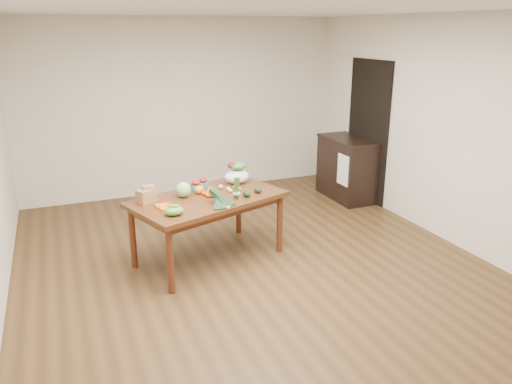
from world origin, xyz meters
name	(u,v)px	position (x,y,z in m)	size (l,w,h in m)	color
floor	(255,267)	(0.00, 0.00, 0.00)	(6.00, 6.00, 0.00)	#4E351A
ceiling	(254,8)	(0.00, 0.00, 2.70)	(5.00, 6.00, 0.02)	white
room_walls	(254,148)	(0.00, 0.00, 1.35)	(5.02, 6.02, 2.70)	beige
dining_table	(209,228)	(-0.40, 0.40, 0.38)	(1.65, 0.92, 0.75)	#4C2511
doorway_dark	(368,131)	(2.48, 1.60, 1.05)	(0.02, 1.00, 2.10)	black
cabinet	(347,168)	(2.22, 1.71, 0.47)	(0.52, 1.02, 0.94)	black
dish_towel	(343,170)	(1.96, 1.40, 0.55)	(0.02, 0.28, 0.45)	white
paper_bag	(146,195)	(-1.05, 0.46, 0.84)	(0.25, 0.21, 0.18)	brown
cabbage	(183,190)	(-0.64, 0.49, 0.83)	(0.17, 0.17, 0.17)	#93B96B
strawberry_basket_a	(196,186)	(-0.45, 0.67, 0.80)	(0.11, 0.11, 0.10)	red
strawberry_basket_b	(204,184)	(-0.34, 0.76, 0.79)	(0.10, 0.10, 0.09)	#AD0B20
orange_a	(199,190)	(-0.46, 0.54, 0.79)	(0.09, 0.09, 0.09)	#FF5E0F
orange_b	(201,189)	(-0.42, 0.58, 0.79)	(0.08, 0.08, 0.08)	orange
orange_c	(211,190)	(-0.32, 0.51, 0.79)	(0.08, 0.08, 0.08)	orange
mandarin_cluster	(210,193)	(-0.37, 0.41, 0.79)	(0.18, 0.18, 0.08)	orange
carrots	(168,206)	(-0.88, 0.24, 0.76)	(0.22, 0.24, 0.03)	orange
snap_pea_bag	(174,211)	(-0.87, -0.02, 0.79)	(0.20, 0.15, 0.09)	#5D9131
kale_bunch	(222,199)	(-0.34, 0.06, 0.83)	(0.32, 0.40, 0.16)	black
asparagus_bundle	(236,188)	(-0.12, 0.22, 0.88)	(0.08, 0.08, 0.25)	#507A38
potato_a	(228,189)	(-0.11, 0.52, 0.77)	(0.05, 0.05, 0.04)	tan
potato_b	(230,190)	(-0.11, 0.46, 0.77)	(0.05, 0.04, 0.04)	#DECB80
potato_c	(235,187)	(-0.02, 0.55, 0.77)	(0.06, 0.05, 0.05)	tan
potato_d	(221,187)	(-0.17, 0.62, 0.78)	(0.06, 0.05, 0.05)	tan
potato_e	(239,189)	(0.00, 0.48, 0.77)	(0.05, 0.05, 0.04)	tan
avocado_a	(246,194)	(0.00, 0.24, 0.79)	(0.07, 0.11, 0.07)	black
avocado_b	(258,190)	(0.17, 0.32, 0.79)	(0.07, 0.11, 0.07)	black
salad_bag	(237,174)	(0.08, 0.76, 0.87)	(0.30, 0.23, 0.23)	white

